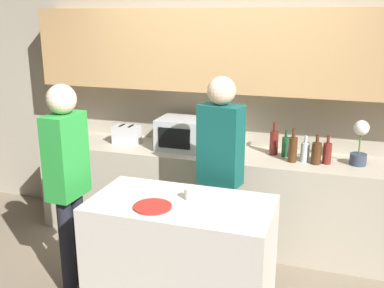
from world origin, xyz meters
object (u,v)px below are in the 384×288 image
Objects in this scene: microwave at (186,134)px; plate_on_island at (153,207)px; person_left at (220,161)px; potted_plant at (360,143)px; toaster at (127,135)px; bottle_2 at (293,149)px; bottle_0 at (274,142)px; cup_0 at (189,194)px; bottle_3 at (305,152)px; bottle_4 at (316,153)px; bottle_5 at (327,153)px; bottle_1 at (285,146)px; person_center at (67,173)px.

plate_on_island is at bearing -80.33° from microwave.
potted_plant is at bearing -137.88° from person_left.
bottle_2 is at bearing -3.09° from toaster.
person_left reaches higher than potted_plant.
potted_plant is 0.75m from bottle_0.
toaster is at bearing -176.91° from bottle_0.
toaster is at bearing 176.91° from bottle_2.
microwave is at bearing 110.01° from cup_0.
bottle_3 is (0.29, -0.13, -0.03)m from bottle_0.
bottle_5 is (0.09, 0.04, -0.00)m from bottle_4.
bottle_0 is (-0.74, 0.08, -0.08)m from potted_plant.
bottle_4 is at bearing -165.73° from potted_plant.
bottle_5 reaches higher than plate_on_island.
person_center is (-1.48, -1.25, 0.01)m from bottle_1.
microwave is 1.25m from cup_0.
microwave is 1.57m from potted_plant.
bottle_4 is 0.90m from person_left.
bottle_0 reaches higher than bottle_4.
potted_plant is 1.68× the size of bottle_3.
potted_plant is 0.23× the size of person_left.
bottle_0 is 1.20× the size of bottle_5.
person_left is at bearing -136.67° from bottle_3.
bottle_1 is 0.31m from bottle_4.
bottle_1 reaches higher than cup_0.
potted_plant is (2.20, -0.00, 0.11)m from toaster.
plate_on_island is (-1.34, -1.39, -0.19)m from potted_plant.
potted_plant reaches higher than cup_0.
microwave is 0.81m from person_left.
bottle_5 is (1.31, -0.05, -0.05)m from microwave.
bottle_0 reaches higher than toaster.
bottle_5 is (0.37, -0.10, 0.00)m from bottle_1.
bottle_2 is (1.65, -0.09, 0.03)m from toaster.
person_left is at bearing -29.03° from toaster.
plate_on_island is 0.16× the size of person_center.
bottle_3 is at bearing 126.79° from person_center.
microwave is 2.07× the size of bottle_1.
bottle_0 is 1.00× the size of bottle_2.
potted_plant reaches higher than bottle_3.
microwave is at bearing -174.48° from bottle_0.
plate_on_island is at bearing -128.88° from bottle_5.
microwave is 6.74× the size of cup_0.
toaster reaches higher than plate_on_island.
person_left reaches higher than microwave.
bottle_2 is (0.19, -0.17, 0.00)m from bottle_0.
bottle_3 reaches higher than cup_0.
bottle_4 is 0.16× the size of person_center.
person_center is (-0.77, 0.18, 0.09)m from plate_on_island.
microwave is 2.04× the size of bottle_5.
potted_plant reaches higher than bottle_2.
bottle_1 is at bearing 66.87° from cup_0.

